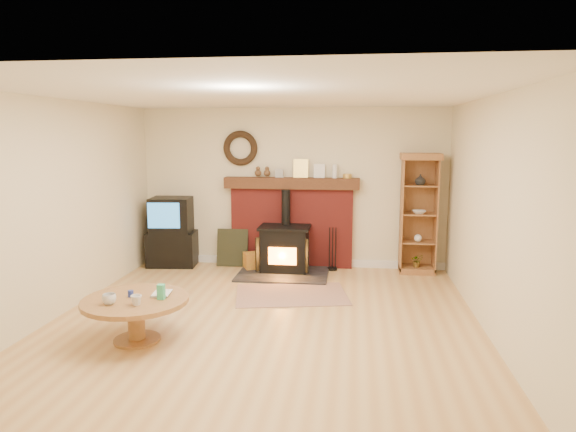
# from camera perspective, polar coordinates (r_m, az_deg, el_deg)

# --- Properties ---
(ground) EXTENTS (5.50, 5.50, 0.00)m
(ground) POSITION_cam_1_polar(r_m,az_deg,el_deg) (6.09, -2.78, -11.89)
(ground) COLOR tan
(ground) RESTS_ON ground
(room_shell) EXTENTS (5.02, 5.52, 2.61)m
(room_shell) POSITION_cam_1_polar(r_m,az_deg,el_deg) (5.80, -2.92, 4.50)
(room_shell) COLOR beige
(room_shell) RESTS_ON ground
(chimney_breast) EXTENTS (2.20, 0.22, 1.78)m
(chimney_breast) POSITION_cam_1_polar(r_m,az_deg,el_deg) (8.44, 0.41, -0.30)
(chimney_breast) COLOR maroon
(chimney_breast) RESTS_ON ground
(wood_stove) EXTENTS (1.40, 1.00, 1.30)m
(wood_stove) POSITION_cam_1_polar(r_m,az_deg,el_deg) (8.15, -0.40, -3.80)
(wood_stove) COLOR black
(wood_stove) RESTS_ON ground
(area_rug) EXTENTS (1.67, 1.31, 0.01)m
(area_rug) POSITION_cam_1_polar(r_m,az_deg,el_deg) (7.11, 0.38, -8.71)
(area_rug) COLOR brown
(area_rug) RESTS_ON ground
(tv_unit) EXTENTS (0.83, 0.62, 1.14)m
(tv_unit) POSITION_cam_1_polar(r_m,az_deg,el_deg) (8.76, -12.76, -1.86)
(tv_unit) COLOR black
(tv_unit) RESTS_ON ground
(curio_cabinet) EXTENTS (0.61, 0.44, 1.89)m
(curio_cabinet) POSITION_cam_1_polar(r_m,az_deg,el_deg) (8.30, 14.28, 0.28)
(curio_cabinet) COLOR brown
(curio_cabinet) RESTS_ON ground
(firelog_box) EXTENTS (0.51, 0.43, 0.27)m
(firelog_box) POSITION_cam_1_polar(r_m,az_deg,el_deg) (8.40, -3.36, -4.99)
(firelog_box) COLOR gold
(firelog_box) RESTS_ON ground
(leaning_painting) EXTENTS (0.52, 0.14, 0.62)m
(leaning_painting) POSITION_cam_1_polar(r_m,az_deg,el_deg) (8.59, -6.19, -3.51)
(leaning_painting) COLOR black
(leaning_painting) RESTS_ON ground
(fire_tools) EXTENTS (0.16, 0.16, 0.70)m
(fire_tools) POSITION_cam_1_polar(r_m,az_deg,el_deg) (8.36, 4.95, -5.11)
(fire_tools) COLOR black
(fire_tools) RESTS_ON ground
(coffee_table) EXTENTS (1.12, 1.12, 0.63)m
(coffee_table) POSITION_cam_1_polar(r_m,az_deg,el_deg) (5.72, -16.59, -9.62)
(coffee_table) COLOR brown
(coffee_table) RESTS_ON ground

